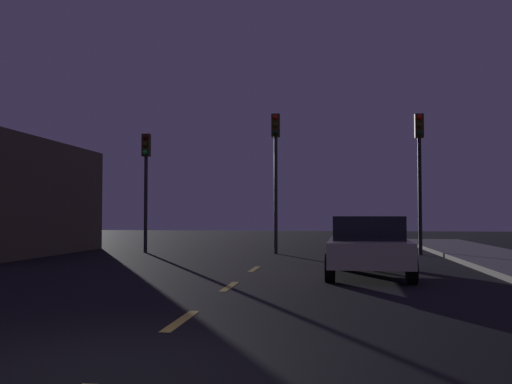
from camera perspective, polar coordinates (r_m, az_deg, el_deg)
ground_plane at (r=12.47m, az=-2.20°, el=-9.23°), size 80.00×80.00×0.00m
lane_stripe_second at (r=8.22m, az=-7.61°, el=-12.79°), size 0.16×1.60×0.01m
lane_stripe_third at (r=11.88m, az=-2.70°, el=-9.55°), size 0.16×1.60×0.01m
lane_stripe_fourth at (r=15.61m, az=-0.16°, el=-7.81°), size 0.16×1.60×0.01m
traffic_signal_left at (r=22.82m, az=-11.12°, el=2.31°), size 0.32×0.38×4.73m
traffic_signal_center at (r=21.76m, az=2.01°, el=3.65°), size 0.32×0.38×5.41m
traffic_signal_right at (r=21.89m, az=16.26°, el=3.49°), size 0.32×0.38×5.28m
car_stopped_ahead at (r=14.22m, az=11.26°, el=-5.31°), size 2.08×4.49×1.46m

